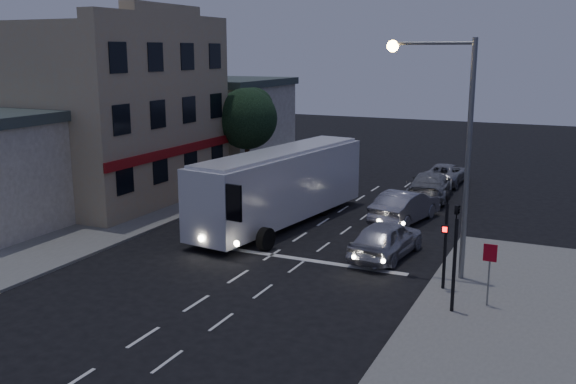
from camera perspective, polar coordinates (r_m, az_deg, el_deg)
The scene contains 15 objects.
ground at distance 26.22m, azimuth -3.38°, elevation -6.84°, with size 120.00×120.00×0.00m, color black.
sidewalk_far at distance 39.66m, azimuth -14.58°, elevation -0.46°, with size 12.00×50.00×0.12m, color slate.
road_markings at distance 28.52m, azimuth 2.05°, elevation -5.20°, with size 8.00×30.55×0.01m.
tour_bus at distance 32.35m, azimuth -0.61°, elevation 0.69°, with size 4.26×12.65×3.80m.
car_suv at distance 27.71m, azimuth 8.72°, elevation -4.13°, with size 1.91×4.76×1.62m, color #ADACB6.
car_sedan_a at distance 33.48m, azimuth 10.39°, elevation -1.26°, with size 1.76×5.04×1.66m, color gray.
car_sedan_b at distance 38.89m, azimuth 12.51°, elevation 0.53°, with size 2.28×5.61×1.63m, color gray.
car_sedan_c at distance 43.72m, azimuth 13.82°, elevation 1.60°, with size 2.27×4.92×1.37m, color #9E9DA0.
traffic_signal_main at distance 23.77m, azimuth 13.87°, elevation -3.12°, with size 0.25×0.35×4.10m.
traffic_signal_side at distance 21.78m, azimuth 14.66°, elevation -4.60°, with size 0.18×0.15×4.10m.
regulatory_sign at distance 22.80m, azimuth 17.47°, elevation -6.17°, with size 0.45×0.12×2.20m.
streetlight at distance 24.55m, azimuth 14.33°, elevation 5.24°, with size 3.32×0.44×9.00m.
main_building at distance 39.50m, azimuth -16.07°, elevation 6.91°, with size 10.12×12.00×11.00m.
low_building_north at distance 49.10m, azimuth -6.36°, elevation 6.24°, with size 9.40×9.40×6.50m.
street_tree at distance 42.07m, azimuth -3.69°, elevation 6.77°, with size 4.00×4.00×6.20m.
Camera 1 is at (11.75, -21.78, 8.66)m, focal length 40.00 mm.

